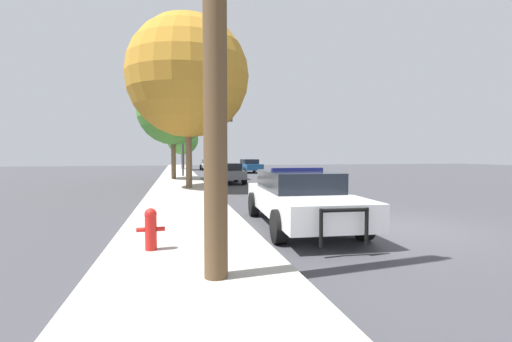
# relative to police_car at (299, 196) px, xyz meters

# --- Properties ---
(ground_plane) EXTENTS (110.00, 110.00, 0.00)m
(ground_plane) POSITION_rel_police_car_xyz_m (2.24, -0.79, -0.76)
(ground_plane) COLOR #3D3D42
(sidewalk_left) EXTENTS (3.00, 110.00, 0.13)m
(sidewalk_left) POSITION_rel_police_car_xyz_m (-2.86, -0.79, -0.69)
(sidewalk_left) COLOR #ADA89E
(sidewalk_left) RESTS_ON ground_plane
(police_car) EXTENTS (2.36, 5.46, 1.49)m
(police_car) POSITION_rel_police_car_xyz_m (0.00, 0.00, 0.00)
(police_car) COLOR white
(police_car) RESTS_ON ground_plane
(fire_hydrant) EXTENTS (0.49, 0.21, 0.75)m
(fire_hydrant) POSITION_rel_police_car_xyz_m (-3.54, -2.00, -0.23)
(fire_hydrant) COLOR red
(fire_hydrant) RESTS_ON sidewalk_left
(utility_pole) EXTENTS (1.40, 0.33, 7.03)m
(utility_pole) POSITION_rel_police_car_xyz_m (-2.56, -3.63, 2.96)
(utility_pole) COLOR brown
(utility_pole) RESTS_ON sidewalk_left
(traffic_light) EXTENTS (4.18, 0.35, 5.57)m
(traffic_light) POSITION_rel_police_car_xyz_m (-0.95, 20.25, 3.31)
(traffic_light) COLOR #424247
(traffic_light) RESTS_ON sidewalk_left
(car_background_oncoming) EXTENTS (2.10, 4.38, 1.40)m
(car_background_oncoming) POSITION_rel_police_car_xyz_m (4.38, 26.47, -0.02)
(car_background_oncoming) COLOR navy
(car_background_oncoming) RESTS_ON ground_plane
(car_background_distant) EXTENTS (2.00, 4.22, 1.29)m
(car_background_distant) POSITION_rel_police_car_xyz_m (0.80, 33.61, -0.07)
(car_background_distant) COLOR silver
(car_background_distant) RESTS_ON ground_plane
(car_background_midblock) EXTENTS (2.13, 4.14, 1.31)m
(car_background_midblock) POSITION_rel_police_car_xyz_m (0.10, 13.73, -0.05)
(car_background_midblock) COLOR slate
(car_background_midblock) RESTS_ON ground_plane
(tree_sidewalk_far) EXTENTS (3.80, 3.80, 5.57)m
(tree_sidewalk_far) POSITION_rel_police_car_xyz_m (-2.28, 34.65, 3.03)
(tree_sidewalk_far) COLOR brown
(tree_sidewalk_far) RESTS_ON sidewalk_left
(tree_sidewalk_mid) EXTENTS (5.13, 5.13, 7.57)m
(tree_sidewalk_mid) POSITION_rel_police_car_xyz_m (-3.26, 17.03, 4.37)
(tree_sidewalk_mid) COLOR brown
(tree_sidewalk_mid) RESTS_ON sidewalk_left
(tree_sidewalk_near) EXTENTS (6.27, 6.27, 8.89)m
(tree_sidewalk_near) POSITION_rel_police_car_xyz_m (-2.44, 9.85, 5.12)
(tree_sidewalk_near) COLOR brown
(tree_sidewalk_near) RESTS_ON sidewalk_left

